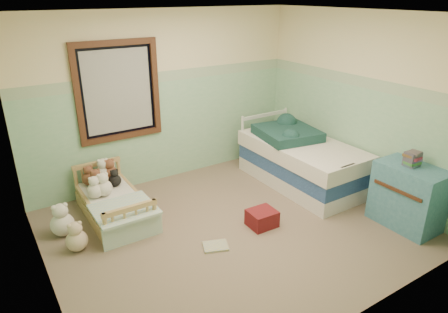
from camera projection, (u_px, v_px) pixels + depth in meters
floor at (233, 228)px, 4.96m from camera, size 4.20×3.60×0.02m
ceiling at (235, 13)px, 3.99m from camera, size 4.20×3.60×0.02m
wall_back at (165, 98)px, 5.88m from camera, size 4.20×0.04×2.50m
wall_front at (365, 196)px, 3.08m from camera, size 4.20×0.04×2.50m
wall_left at (31, 175)px, 3.43m from camera, size 0.04×3.60×2.50m
wall_right at (360, 105)px, 5.53m from camera, size 0.04×3.60×2.50m
wainscot_mint at (168, 131)px, 6.06m from camera, size 4.20×0.01×1.50m
border_strip at (164, 76)px, 5.74m from camera, size 4.20×0.01×0.15m
window_frame at (118, 92)px, 5.42m from camera, size 1.16×0.06×1.36m
window_blinds at (118, 91)px, 5.43m from camera, size 0.92×0.01×1.12m
toddler_bed_frame at (115, 211)px, 5.17m from camera, size 0.66×1.31×0.17m
toddler_mattress at (114, 201)px, 5.12m from camera, size 0.60×1.26×0.12m
patchwork_quilt at (124, 209)px, 4.77m from camera, size 0.71×0.66×0.03m
plush_bed_brown at (89, 179)px, 5.37m from camera, size 0.19×0.19×0.19m
plush_bed_white at (104, 174)px, 5.46m from camera, size 0.23×0.23×0.23m
plush_bed_tan at (98, 184)px, 5.23m from camera, size 0.18×0.18×0.18m
plush_bed_dark at (115, 180)px, 5.34m from camera, size 0.16×0.16×0.16m
plush_floor_cream at (62, 224)px, 4.77m from camera, size 0.28×0.28×0.28m
plush_floor_tan at (77, 241)px, 4.49m from camera, size 0.24×0.24×0.24m
twin_bed_frame at (300, 177)px, 6.06m from camera, size 0.94×1.89×0.22m
twin_boxspring at (301, 163)px, 5.98m from camera, size 0.94×1.89×0.22m
twin_mattress at (303, 150)px, 5.89m from camera, size 0.98×1.93×0.22m
teal_blanket at (287, 133)px, 6.03m from camera, size 0.93×0.97×0.14m
dresser at (408, 196)px, 4.89m from camera, size 0.49×0.79×0.79m
book_stack at (412, 159)px, 4.73m from camera, size 0.18×0.15×0.17m
red_pillow at (262, 218)px, 4.96m from camera, size 0.34×0.30×0.21m
floor_book at (215, 246)px, 4.58m from camera, size 0.34×0.30×0.03m
extra_plush_0 at (95, 190)px, 5.04m from camera, size 0.20×0.20×0.20m
extra_plush_1 at (112, 173)px, 5.53m from camera, size 0.18×0.18×0.18m
extra_plush_2 at (110, 174)px, 5.48m from camera, size 0.22×0.22×0.22m
extra_plush_3 at (97, 183)px, 5.22m from camera, size 0.20×0.20×0.20m
extra_plush_4 at (104, 188)px, 5.09m from camera, size 0.21×0.21×0.21m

